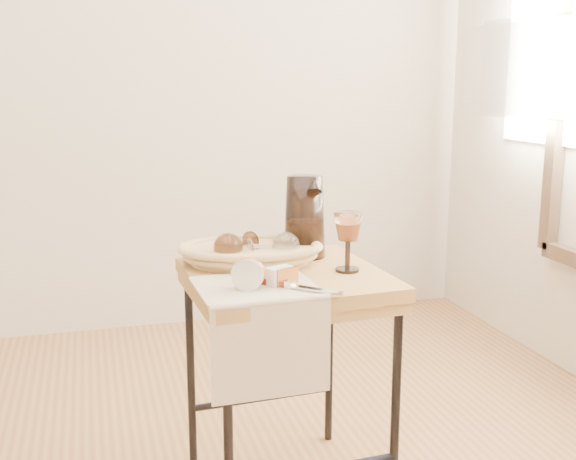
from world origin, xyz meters
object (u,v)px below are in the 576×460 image
object	(u,v)px
side_table	(286,384)
wine_goblet	(348,242)
tea_towel	(256,287)
pitcher	(304,217)
bread_basket	(250,254)
apple_half	(248,273)
goblet_lying_b	(271,247)
goblet_lying_a	(238,245)
table_knife	(293,284)

from	to	relation	value
side_table	wine_goblet	xyz separation A→B (m)	(0.16, -0.04, 0.41)
tea_towel	pitcher	size ratio (longest dim) A/B	1.05
pitcher	bread_basket	bearing A→B (deg)	-151.20
side_table	apple_half	xyz separation A→B (m)	(-0.14, -0.14, 0.37)
goblet_lying_b	pitcher	size ratio (longest dim) A/B	0.45
wine_goblet	goblet_lying_b	bearing A→B (deg)	144.18
tea_towel	goblet_lying_a	distance (m)	0.26
bread_basket	goblet_lying_a	xyz separation A→B (m)	(-0.03, 0.02, 0.03)
goblet_lying_a	goblet_lying_b	xyz separation A→B (m)	(0.09, -0.04, -0.00)
bread_basket	pitcher	size ratio (longest dim) A/B	1.30
pitcher	wine_goblet	bearing A→B (deg)	-55.67
goblet_lying_b	table_knife	xyz separation A→B (m)	(-0.01, -0.26, -0.04)
wine_goblet	bread_basket	bearing A→B (deg)	147.06
side_table	tea_towel	bearing A→B (deg)	-131.96
goblet_lying_a	apple_half	xyz separation A→B (m)	(-0.03, -0.27, -0.01)
goblet_lying_a	side_table	bearing A→B (deg)	87.87
tea_towel	pitcher	bearing A→B (deg)	50.71
side_table	apple_half	distance (m)	0.42
bread_basket	wine_goblet	bearing A→B (deg)	-22.08
pitcher	table_knife	size ratio (longest dim) A/B	1.14
bread_basket	pitcher	xyz separation A→B (m)	(0.17, 0.04, 0.09)
bread_basket	apple_half	xyz separation A→B (m)	(-0.06, -0.26, 0.02)
table_knife	tea_towel	bearing A→B (deg)	-163.60
side_table	tea_towel	world-z (taller)	tea_towel
pitcher	table_knife	xyz separation A→B (m)	(-0.13, -0.32, -0.10)
pitcher	apple_half	distance (m)	0.38
tea_towel	pitcher	distance (m)	0.37
tea_towel	goblet_lying_b	xyz separation A→B (m)	(0.09, 0.22, 0.05)
goblet_lying_b	table_knife	world-z (taller)	goblet_lying_b
bread_basket	goblet_lying_b	bearing A→B (deg)	-10.94
tea_towel	side_table	bearing A→B (deg)	46.07
side_table	pitcher	distance (m)	0.48
apple_half	tea_towel	bearing A→B (deg)	53.37
bread_basket	tea_towel	bearing A→B (deg)	-88.80
tea_towel	table_knife	xyz separation A→B (m)	(0.08, -0.04, 0.01)
apple_half	side_table	bearing A→B (deg)	64.70
tea_towel	pitcher	world-z (taller)	pitcher
side_table	goblet_lying_a	size ratio (longest dim) A/B	4.82
tea_towel	wine_goblet	size ratio (longest dim) A/B	1.78
wine_goblet	table_knife	size ratio (longest dim) A/B	0.68
bread_basket	wine_goblet	world-z (taller)	wine_goblet
goblet_lying_a	wine_goblet	world-z (taller)	wine_goblet
bread_basket	wine_goblet	distance (m)	0.28
table_knife	apple_half	bearing A→B (deg)	-149.98
side_table	pitcher	world-z (taller)	pitcher
goblet_lying_a	apple_half	size ratio (longest dim) A/B	1.58
tea_towel	goblet_lying_b	distance (m)	0.24
side_table	tea_towel	size ratio (longest dim) A/B	2.22
tea_towel	apple_half	size ratio (longest dim) A/B	3.43
goblet_lying_b	apple_half	world-z (taller)	goblet_lying_b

